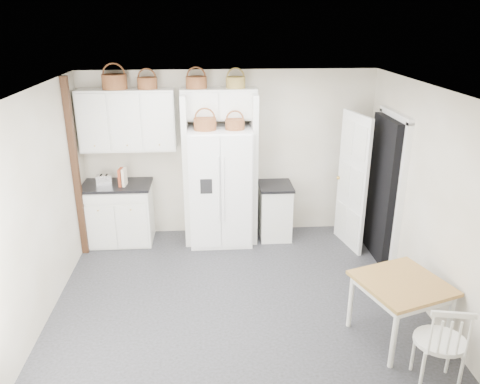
{
  "coord_description": "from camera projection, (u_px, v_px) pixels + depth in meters",
  "views": [
    {
      "loc": [
        -0.31,
        -5.07,
        3.34
      ],
      "look_at": [
        0.06,
        0.4,
        1.27
      ],
      "focal_mm": 35.0,
      "sensor_mm": 36.0,
      "label": 1
    }
  ],
  "objects": [
    {
      "name": "floor",
      "position": [
        237.0,
        296.0,
        5.94
      ],
      "size": [
        4.5,
        4.5,
        0.0
      ],
      "primitive_type": "plane",
      "color": "#242424",
      "rests_on": "ground"
    },
    {
      "name": "ceiling",
      "position": [
        237.0,
        89.0,
        5.02
      ],
      "size": [
        4.5,
        4.5,
        0.0
      ],
      "primitive_type": "plane",
      "color": "white",
      "rests_on": "wall_back"
    },
    {
      "name": "wall_back",
      "position": [
        229.0,
        154.0,
        7.34
      ],
      "size": [
        4.5,
        0.0,
        4.5
      ],
      "primitive_type": "plane",
      "rotation": [
        1.57,
        0.0,
        0.0
      ],
      "color": "tan",
      "rests_on": "floor"
    },
    {
      "name": "wall_left",
      "position": [
        40.0,
        206.0,
        5.33
      ],
      "size": [
        0.0,
        4.0,
        4.0
      ],
      "primitive_type": "plane",
      "rotation": [
        1.57,
        0.0,
        1.57
      ],
      "color": "tan",
      "rests_on": "floor"
    },
    {
      "name": "wall_right",
      "position": [
        423.0,
        197.0,
        5.62
      ],
      "size": [
        0.0,
        4.0,
        4.0
      ],
      "primitive_type": "plane",
      "rotation": [
        1.57,
        0.0,
        -1.57
      ],
      "color": "tan",
      "rests_on": "floor"
    },
    {
      "name": "refrigerator",
      "position": [
        220.0,
        186.0,
        7.14
      ],
      "size": [
        0.93,
        0.75,
        1.8
      ],
      "primitive_type": "cube",
      "color": "white",
      "rests_on": "floor"
    },
    {
      "name": "base_cab_left",
      "position": [
        120.0,
        214.0,
        7.25
      ],
      "size": [
        0.99,
        0.62,
        0.91
      ],
      "primitive_type": "cube",
      "color": "white",
      "rests_on": "floor"
    },
    {
      "name": "base_cab_right",
      "position": [
        275.0,
        212.0,
        7.42
      ],
      "size": [
        0.48,
        0.57,
        0.84
      ],
      "primitive_type": "cube",
      "color": "white",
      "rests_on": "floor"
    },
    {
      "name": "dining_table",
      "position": [
        399.0,
        310.0,
        5.07
      ],
      "size": [
        1.07,
        1.07,
        0.7
      ],
      "primitive_type": "cube",
      "rotation": [
        0.0,
        0.0,
        0.32
      ],
      "color": "olive",
      "rests_on": "floor"
    },
    {
      "name": "windsor_chair",
      "position": [
        440.0,
        341.0,
        4.36
      ],
      "size": [
        0.55,
        0.52,
        0.99
      ],
      "primitive_type": "cube",
      "rotation": [
        0.0,
        0.0,
        -0.18
      ],
      "color": "white",
      "rests_on": "floor"
    },
    {
      "name": "counter_left",
      "position": [
        117.0,
        185.0,
        7.08
      ],
      "size": [
        1.03,
        0.67,
        0.04
      ],
      "primitive_type": "cube",
      "color": "black",
      "rests_on": "base_cab_left"
    },
    {
      "name": "counter_right",
      "position": [
        276.0,
        186.0,
        7.26
      ],
      "size": [
        0.52,
        0.61,
        0.04
      ],
      "primitive_type": "cube",
      "color": "black",
      "rests_on": "base_cab_right"
    },
    {
      "name": "toaster",
      "position": [
        104.0,
        180.0,
        7.0
      ],
      "size": [
        0.24,
        0.15,
        0.15
      ],
      "primitive_type": "cube",
      "rotation": [
        0.0,
        0.0,
        0.11
      ],
      "color": "silver",
      "rests_on": "counter_left"
    },
    {
      "name": "cookbook_red",
      "position": [
        121.0,
        177.0,
        6.96
      ],
      "size": [
        0.06,
        0.18,
        0.26
      ],
      "primitive_type": "cube",
      "rotation": [
        0.0,
        0.0,
        -0.11
      ],
      "color": "#A1381B",
      "rests_on": "counter_left"
    },
    {
      "name": "cookbook_cream",
      "position": [
        124.0,
        177.0,
        6.96
      ],
      "size": [
        0.06,
        0.18,
        0.26
      ],
      "primitive_type": "cube",
      "rotation": [
        0.0,
        0.0,
        -0.11
      ],
      "color": "beige",
      "rests_on": "counter_left"
    },
    {
      "name": "basket_upper_b",
      "position": [
        114.0,
        82.0,
        6.67
      ],
      "size": [
        0.36,
        0.36,
        0.21
      ],
      "primitive_type": "cylinder",
      "color": "#572211",
      "rests_on": "upper_cabinet"
    },
    {
      "name": "basket_upper_c",
      "position": [
        147.0,
        83.0,
        6.71
      ],
      "size": [
        0.28,
        0.28,
        0.16
      ],
      "primitive_type": "cylinder",
      "color": "#572211",
      "rests_on": "upper_cabinet"
    },
    {
      "name": "basket_bridge_a",
      "position": [
        196.0,
        82.0,
        6.75
      ],
      "size": [
        0.3,
        0.3,
        0.17
      ],
      "primitive_type": "cylinder",
      "color": "#572211",
      "rests_on": "bridge_cabinet"
    },
    {
      "name": "basket_bridge_b",
      "position": [
        236.0,
        82.0,
        6.79
      ],
      "size": [
        0.28,
        0.28,
        0.16
      ],
      "primitive_type": "cylinder",
      "color": "brown",
      "rests_on": "bridge_cabinet"
    },
    {
      "name": "basket_fridge_a",
      "position": [
        205.0,
        124.0,
        6.69
      ],
      "size": [
        0.32,
        0.32,
        0.17
      ],
      "primitive_type": "cylinder",
      "color": "#572211",
      "rests_on": "refrigerator"
    },
    {
      "name": "basket_fridge_b",
      "position": [
        235.0,
        124.0,
        6.72
      ],
      "size": [
        0.28,
        0.28,
        0.15
      ],
      "primitive_type": "cylinder",
      "color": "#572211",
      "rests_on": "refrigerator"
    },
    {
      "name": "upper_cabinet",
      "position": [
        127.0,
        120.0,
        6.88
      ],
      "size": [
        1.4,
        0.34,
        0.9
      ],
      "primitive_type": "cube",
      "color": "white",
      "rests_on": "wall_back"
    },
    {
      "name": "bridge_cabinet",
      "position": [
        219.0,
        104.0,
        6.88
      ],
      "size": [
        1.12,
        0.34,
        0.45
      ],
      "primitive_type": "cube",
      "color": "white",
      "rests_on": "wall_back"
    },
    {
      "name": "fridge_panel_left",
      "position": [
        186.0,
        170.0,
        7.07
      ],
      "size": [
        0.08,
        0.6,
        2.3
      ],
      "primitive_type": "cube",
      "color": "white",
      "rests_on": "floor"
    },
    {
      "name": "fridge_panel_right",
      "position": [
        253.0,
        169.0,
        7.14
      ],
      "size": [
        0.08,
        0.6,
        2.3
      ],
      "primitive_type": "cube",
      "color": "white",
      "rests_on": "floor"
    },
    {
      "name": "trim_post",
      "position": [
        76.0,
        170.0,
        6.59
      ],
      "size": [
        0.09,
        0.09,
        2.6
      ],
      "primitive_type": "cube",
      "color": "#452517",
      "rests_on": "floor"
    },
    {
      "name": "doorway_void",
      "position": [
        384.0,
        189.0,
        6.65
      ],
      "size": [
        0.18,
        0.85,
        2.05
      ],
      "primitive_type": "cube",
      "color": "black",
      "rests_on": "floor"
    },
    {
      "name": "door_slab",
      "position": [
        352.0,
        182.0,
        6.94
      ],
      "size": [
        0.21,
        0.79,
        2.05
      ],
      "primitive_type": "cube",
      "rotation": [
        0.0,
        0.0,
        -1.36
      ],
      "color": "white",
      "rests_on": "floor"
    }
  ]
}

